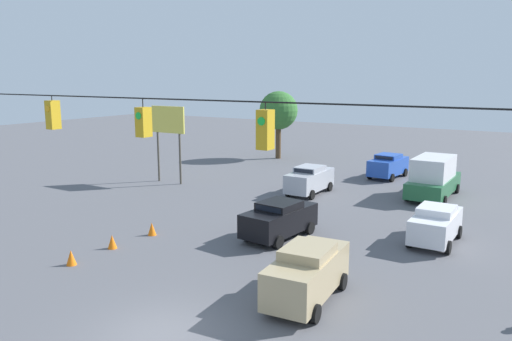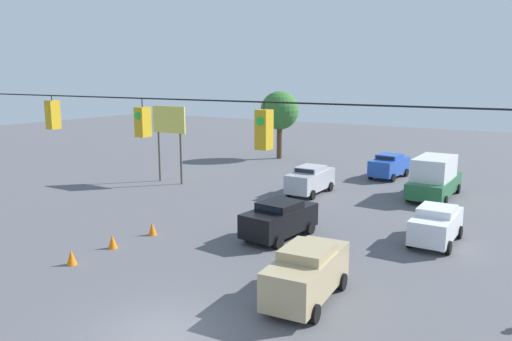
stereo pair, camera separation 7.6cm
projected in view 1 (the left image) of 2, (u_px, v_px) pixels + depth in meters
The scene contains 13 objects.
ground_plane at pixel (161, 335), 15.60m from camera, with size 140.00×140.00×0.00m, color #56565B.
overhead_signal_span at pixel (146, 181), 14.35m from camera, with size 23.13×0.38×8.05m.
sedan_blue_withflow_deep at pixel (388, 165), 39.74m from camera, with size 2.33×4.37×1.90m.
sedan_tan_crossing_near at pixel (307, 272), 17.84m from camera, with size 2.23×4.63×2.03m.
box_truck_green_oncoming_deep at pixel (433, 177), 33.17m from camera, with size 2.56×6.28×2.77m.
sedan_silver_withflow_far at pixel (310, 179), 34.30m from camera, with size 1.97×4.54×1.93m.
sedan_white_oncoming_far at pixel (436, 224), 24.10m from camera, with size 1.96×4.16×1.82m.
sedan_black_withflow_mid at pixel (279, 219), 24.90m from camera, with size 2.43×4.51×1.85m.
traffic_cone_nearest at pixel (71, 258), 21.33m from camera, with size 0.43×0.43×0.66m, color orange.
traffic_cone_second at pixel (112, 242), 23.39m from camera, with size 0.43×0.43×0.66m, color orange.
traffic_cone_third at pixel (152, 229), 25.37m from camera, with size 0.43×0.43×0.66m, color orange.
roadside_billboard at pixel (168, 128), 37.34m from camera, with size 3.09×0.16×5.80m.
tree_horizon_left at pixel (279, 111), 48.56m from camera, with size 3.74×3.74×6.60m.
Camera 1 is at (-10.11, 10.65, 7.94)m, focal length 35.00 mm.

